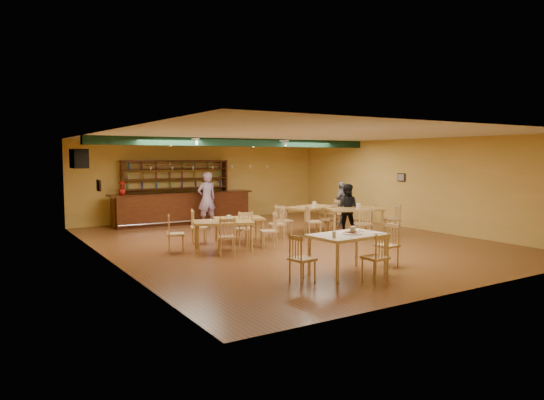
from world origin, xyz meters
TOP-DOWN VIEW (x-y plane):
  - floor at (0.00, 0.00)m, footprint 12.00×12.00m
  - ceiling_beam at (0.00, 2.80)m, footprint 10.00×0.30m
  - track_rail_left at (-1.80, 3.40)m, footprint 0.05×2.50m
  - track_rail_right at (1.40, 3.40)m, footprint 0.05×2.50m
  - ac_unit at (-4.80, 4.20)m, footprint 0.34×0.70m
  - picture_left at (-4.97, 1.00)m, footprint 0.04×0.34m
  - picture_right at (4.97, 0.50)m, footprint 0.04×0.34m
  - bar_counter at (-1.15, 5.15)m, footprint 5.21×0.85m
  - back_bar_hutch at (-1.15, 5.78)m, footprint 4.03×0.40m
  - poinsettia at (-3.30, 5.15)m, footprint 0.34×0.34m
  - dining_table_a at (-1.20, 0.76)m, footprint 1.53×1.14m
  - dining_table_b at (1.69, 1.23)m, footprint 1.78×1.29m
  - dining_table_c at (-2.15, -0.18)m, footprint 1.72×1.35m
  - dining_table_d at (2.33, -0.09)m, footprint 1.92×1.51m
  - near_table at (-1.12, -3.86)m, footprint 1.61×1.11m
  - pizza_tray at (-1.01, -3.86)m, footprint 0.51×0.51m
  - parmesan_shaker at (-1.61, -4.03)m, footprint 0.08×0.08m
  - napkin_stack at (-0.73, -3.65)m, footprint 0.23×0.20m
  - pizza_server at (-0.84, -3.81)m, footprint 0.33×0.12m
  - side_plate at (-0.51, -4.08)m, footprint 0.24×0.24m
  - patron_bar at (-0.59, 4.33)m, footprint 0.70×0.47m
  - patron_right_a at (2.49, 0.43)m, footprint 0.94×0.95m
  - patron_right_b at (3.53, 1.91)m, footprint 0.96×0.63m

SIDE VIEW (x-z plane):
  - floor at x=0.00m, z-range 0.00..0.00m
  - dining_table_a at x=-1.20m, z-range 0.00..0.68m
  - dining_table_c at x=-2.15m, z-range 0.00..0.75m
  - dining_table_b at x=1.69m, z-range 0.00..0.81m
  - near_table at x=-1.12m, z-range 0.00..0.82m
  - dining_table_d at x=2.33m, z-range 0.00..0.84m
  - bar_counter at x=-1.15m, z-range 0.00..1.13m
  - patron_right_b at x=3.53m, z-range 0.00..1.52m
  - patron_right_a at x=2.49m, z-range 0.00..1.55m
  - side_plate at x=-0.51m, z-range 0.82..0.83m
  - pizza_tray at x=-1.01m, z-range 0.82..0.84m
  - napkin_stack at x=-0.73m, z-range 0.82..0.85m
  - pizza_server at x=-0.84m, z-range 0.84..0.84m
  - parmesan_shaker at x=-1.61m, z-range 0.82..0.93m
  - patron_bar at x=-0.59m, z-range 0.00..1.87m
  - back_bar_hutch at x=-1.15m, z-range 0.00..2.28m
  - poinsettia at x=-3.30m, z-range 1.13..1.60m
  - picture_left at x=-4.97m, z-range 1.56..1.84m
  - picture_right at x=4.97m, z-range 1.56..1.84m
  - ac_unit at x=-4.80m, z-range 2.11..2.59m
  - ceiling_beam at x=0.00m, z-range 2.75..3.00m
  - track_rail_left at x=-1.80m, z-range 2.92..2.96m
  - track_rail_right at x=1.40m, z-range 2.92..2.96m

